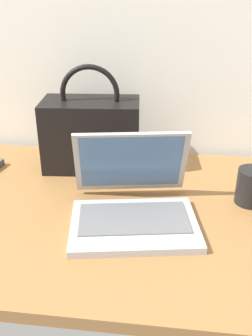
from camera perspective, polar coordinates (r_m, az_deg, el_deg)
desk at (r=1.04m, az=-1.71°, el=-6.60°), size 1.60×0.76×0.03m
laptop at (r=0.97m, az=1.04°, el=-5.12°), size 0.35×0.34×0.21m
handbag at (r=1.21m, az=-5.20°, el=5.27°), size 0.31×0.18×0.33m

